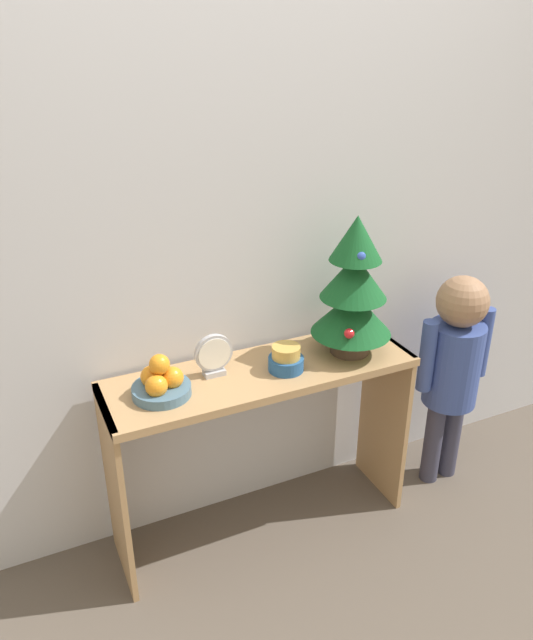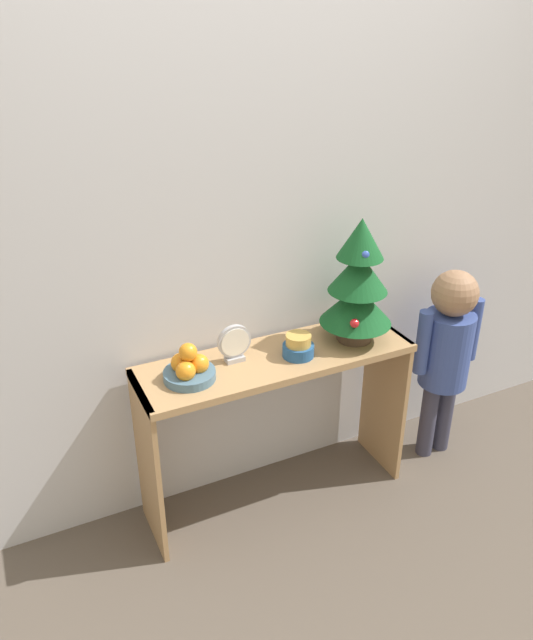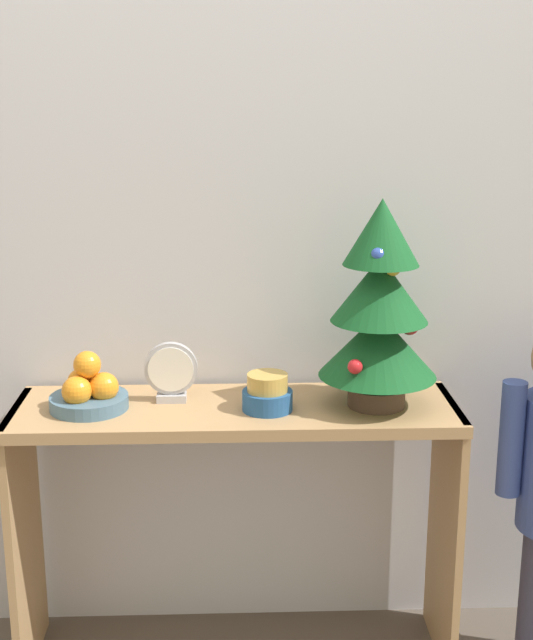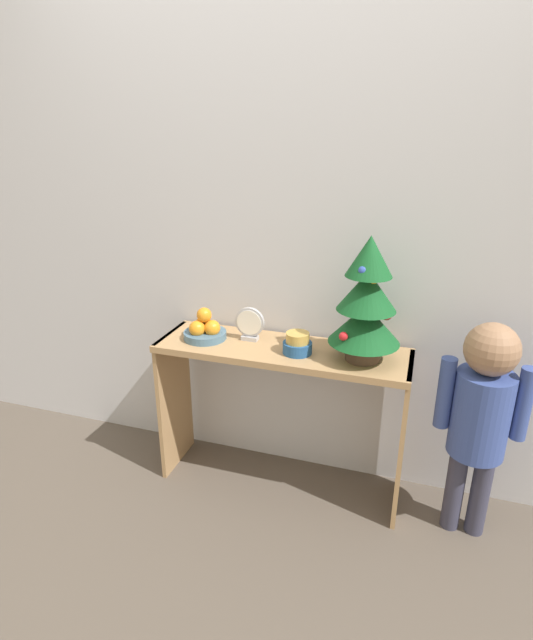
{
  "view_description": "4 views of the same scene",
  "coord_description": "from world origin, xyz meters",
  "views": [
    {
      "loc": [
        -0.78,
        -1.56,
        1.83
      ],
      "look_at": [
        0.0,
        0.13,
        0.93
      ],
      "focal_mm": 35.0,
      "sensor_mm": 36.0,
      "label": 1
    },
    {
      "loc": [
        -0.95,
        -1.73,
        1.97
      ],
      "look_at": [
        -0.05,
        0.16,
        0.89
      ],
      "focal_mm": 35.0,
      "sensor_mm": 36.0,
      "label": 2
    },
    {
      "loc": [
        -0.0,
        -1.94,
        1.49
      ],
      "look_at": [
        0.07,
        0.18,
        0.93
      ],
      "focal_mm": 50.0,
      "sensor_mm": 36.0,
      "label": 3
    },
    {
      "loc": [
        0.56,
        -1.76,
        1.61
      ],
      "look_at": [
        -0.06,
        0.14,
        0.85
      ],
      "focal_mm": 28.0,
      "sensor_mm": 36.0,
      "label": 4
    }
  ],
  "objects": [
    {
      "name": "desk_clock",
      "position": [
        -0.16,
        0.21,
        0.79
      ],
      "size": [
        0.14,
        0.04,
        0.16
      ],
      "color": "#B2B2B7",
      "rests_on": "console_table"
    },
    {
      "name": "console_table",
      "position": [
        0.0,
        0.17,
        0.55
      ],
      "size": [
        1.12,
        0.34,
        0.72
      ],
      "color": "tan",
      "rests_on": "ground_plane"
    },
    {
      "name": "mini_tree",
      "position": [
        0.35,
        0.16,
        0.97
      ],
      "size": [
        0.29,
        0.29,
        0.52
      ],
      "color": "#4C3828",
      "rests_on": "console_table"
    },
    {
      "name": "singing_bowl",
      "position": [
        0.08,
        0.14,
        0.76
      ],
      "size": [
        0.13,
        0.13,
        0.09
      ],
      "color": "#235189",
      "rests_on": "console_table"
    },
    {
      "name": "fruit_bowl",
      "position": [
        -0.36,
        0.16,
        0.76
      ],
      "size": [
        0.19,
        0.19,
        0.15
      ],
      "color": "#476B84",
      "rests_on": "console_table"
    },
    {
      "name": "back_wall",
      "position": [
        0.0,
        0.39,
        1.25
      ],
      "size": [
        7.0,
        0.05,
        2.5
      ],
      "primitive_type": "cube",
      "color": "silver",
      "rests_on": "ground_plane"
    }
  ]
}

